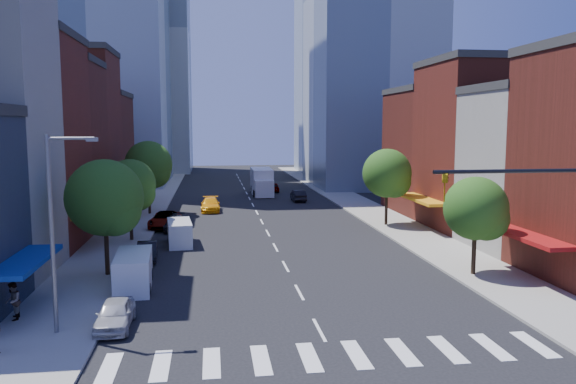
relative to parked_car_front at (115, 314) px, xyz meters
name	(u,v)px	position (x,y,z in m)	size (l,w,h in m)	color
ground	(319,330)	(9.50, -1.60, -0.67)	(220.00, 220.00, 0.00)	black
sidewalk_left	(145,209)	(-3.00, 38.40, -0.60)	(5.00, 120.00, 0.15)	gray
sidewalk_right	(358,205)	(22.00, 38.40, -0.60)	(5.00, 120.00, 0.15)	gray
crosswalk	(333,356)	(9.50, -4.60, -0.67)	(19.00, 3.00, 0.01)	silver
bldg_left_3	(33,148)	(-11.50, 27.40, 6.83)	(12.00, 8.00, 15.00)	#501D14
bldg_left_4	(57,135)	(-11.50, 35.90, 7.83)	(12.00, 9.00, 17.00)	#5F2116
bldg_left_5	(79,150)	(-11.50, 45.40, 5.83)	(12.00, 10.00, 13.00)	#501D14
bldg_right_1	(551,171)	(30.50, 13.40, 5.33)	(12.00, 8.00, 12.00)	beige
bldg_right_2	(494,147)	(30.50, 22.40, 6.83)	(12.00, 10.00, 15.00)	#5F2116
bldg_right_3	(448,153)	(30.50, 32.40, 5.83)	(12.00, 10.00, 13.00)	#501D14
tower_far_w	(144,34)	(-8.50, 93.40, 27.33)	(18.00, 18.00, 56.00)	#9EA5AD
streetlight	(56,221)	(-2.31, -0.60, 4.60)	(2.25, 0.25, 9.00)	slate
tree_left_near	(107,201)	(-1.85, 9.32, 4.19)	(4.80, 4.80, 7.30)	black
tree_left_mid	(132,187)	(-1.85, 20.32, 3.85)	(4.20, 4.20, 6.65)	black
tree_left_far	(150,166)	(-1.85, 34.32, 4.53)	(5.00, 5.00, 7.75)	black
tree_right_near	(478,211)	(21.15, 6.32, 3.52)	(4.00, 4.00, 6.20)	black
tree_right_far	(389,175)	(21.15, 24.32, 4.19)	(4.60, 4.60, 7.20)	black
parked_car_front	(115,314)	(0.00, 0.00, 0.00)	(1.59, 3.94, 1.34)	#B3B3B8
parked_car_second	(147,251)	(0.00, 13.53, -0.03)	(1.35, 3.88, 1.28)	black
parked_car_third	(165,220)	(0.23, 26.40, 0.08)	(2.50, 5.43, 1.51)	#999999
parked_car_rear	(175,223)	(1.25, 24.92, -0.02)	(1.82, 4.49, 1.30)	black
cargo_van_near	(133,272)	(0.01, 6.39, 0.37)	(2.29, 5.06, 2.11)	white
cargo_van_far	(180,233)	(2.01, 18.46, 0.28)	(2.24, 4.67, 1.93)	white
taxi	(210,205)	(4.45, 36.00, 0.06)	(2.06, 5.06, 1.47)	#FFAB0D
traffic_car_oncoming	(298,196)	(15.45, 42.99, 0.04)	(1.50, 4.30, 1.42)	black
traffic_car_far	(273,187)	(13.43, 53.30, 0.00)	(1.59, 3.96, 1.35)	#999999
box_truck	(262,182)	(11.50, 50.29, 1.02)	(2.85, 8.91, 3.58)	silver
pedestrian_far	(13,301)	(-5.00, 1.37, 0.41)	(0.90, 0.70, 1.86)	#999999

